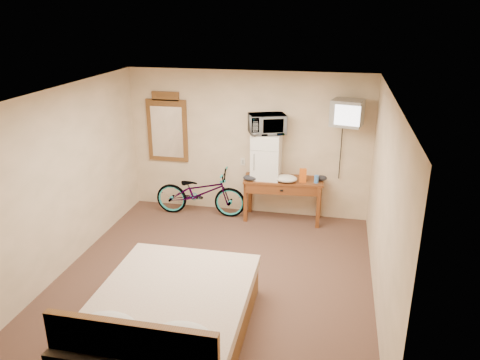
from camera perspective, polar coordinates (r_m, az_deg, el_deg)
The scene contains 13 objects.
room at distance 5.97m, azimuth -3.30°, elevation -1.44°, with size 4.60×4.64×2.50m.
desk at distance 7.92m, azimuth 5.27°, elevation -0.77°, with size 1.36×0.61×0.75m.
mini_fridge at distance 7.82m, azimuth 3.24°, elevation 2.95°, with size 0.48×0.47×0.77m.
microwave at distance 7.68m, azimuth 3.32°, elevation 6.84°, with size 0.58×0.39×0.32m, color white.
snack_bag at distance 7.76m, azimuth 7.66°, elevation 0.56°, with size 0.11×0.07×0.23m, color #D45812.
blue_cup at distance 7.77m, azimuth 9.29°, elevation 0.10°, with size 0.07×0.07×0.13m, color #3F7FD8.
cloth_cream at distance 7.75m, azimuth 5.62°, elevation 0.18°, with size 0.37×0.29×0.11m, color beige.
cloth_dark_a at distance 7.79m, azimuth 1.22°, elevation 0.26°, with size 0.23×0.17×0.09m, color black.
cloth_dark_b at distance 7.90m, azimuth 9.90°, elevation 0.24°, with size 0.19×0.15×0.09m, color black.
crt_television at distance 7.53m, azimuth 12.94°, elevation 7.98°, with size 0.54×0.62×0.41m.
wall_mirror at distance 8.41m, azimuth -8.87°, elevation 6.27°, with size 0.73×0.04×1.24m.
bicycle at distance 8.22m, azimuth -4.85°, elevation -1.50°, with size 0.56×1.60×0.84m, color black.
bed at distance 5.34m, azimuth -8.75°, elevation -16.32°, with size 1.67×2.20×0.90m.
Camera 1 is at (1.48, -5.35, 3.45)m, focal length 35.00 mm.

